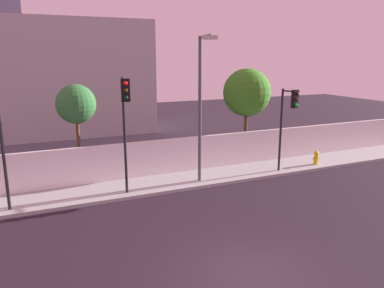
# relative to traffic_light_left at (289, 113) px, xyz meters

# --- Properties ---
(ground_plane) EXTENTS (80.00, 80.00, 0.00)m
(ground_plane) POSITION_rel_traffic_light_left_xyz_m (-6.64, -7.09, -3.31)
(ground_plane) COLOR black
(sidewalk) EXTENTS (36.00, 2.40, 0.15)m
(sidewalk) POSITION_rel_traffic_light_left_xyz_m (-6.64, 1.11, -3.24)
(sidewalk) COLOR #A4A4A4
(sidewalk) RESTS_ON ground
(perimeter_wall) EXTENTS (36.00, 0.18, 1.80)m
(perimeter_wall) POSITION_rel_traffic_light_left_xyz_m (-6.64, 2.40, -2.26)
(perimeter_wall) COLOR white
(perimeter_wall) RESTS_ON sidewalk
(traffic_light_left) EXTENTS (0.39, 1.06, 4.33)m
(traffic_light_left) POSITION_rel_traffic_light_left_xyz_m (0.00, 0.00, 0.00)
(traffic_light_left) COLOR black
(traffic_light_left) RESTS_ON sidewalk
(traffic_light_right) EXTENTS (0.40, 1.37, 5.09)m
(traffic_light_right) POSITION_rel_traffic_light_left_xyz_m (-8.41, -0.13, 0.53)
(traffic_light_right) COLOR black
(traffic_light_right) RESTS_ON sidewalk
(street_lamp_curbside) EXTENTS (0.86, 2.15, 6.82)m
(street_lamp_curbside) POSITION_rel_traffic_light_left_xyz_m (-4.72, 0.37, 0.89)
(street_lamp_curbside) COLOR #4C4C51
(street_lamp_curbside) RESTS_ON sidewalk
(fire_hydrant) EXTENTS (0.44, 0.26, 0.77)m
(fire_hydrant) POSITION_rel_traffic_light_left_xyz_m (2.54, 0.57, -2.75)
(fire_hydrant) COLOR gold
(fire_hydrant) RESTS_ON sidewalk
(roadside_tree_midleft) EXTENTS (1.89, 1.89, 4.81)m
(roadside_tree_midleft) POSITION_rel_traffic_light_left_xyz_m (-9.93, 3.30, 0.53)
(roadside_tree_midleft) COLOR brown
(roadside_tree_midleft) RESTS_ON ground
(roadside_tree_midright) EXTENTS (2.75, 2.75, 5.43)m
(roadside_tree_midright) POSITION_rel_traffic_light_left_xyz_m (-0.43, 3.30, 0.72)
(roadside_tree_midright) COLOR brown
(roadside_tree_midright) RESTS_ON ground
(low_building_distant) EXTENTS (15.23, 6.00, 8.86)m
(low_building_distant) POSITION_rel_traffic_light_left_xyz_m (-10.12, 16.40, 1.12)
(low_building_distant) COLOR #B0B0B0
(low_building_distant) RESTS_ON ground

